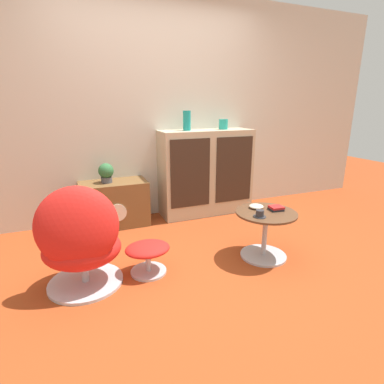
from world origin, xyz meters
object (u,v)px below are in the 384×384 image
ottoman (148,252)px  vase_leftmost (187,121)px  tv_console (115,204)px  bowl (256,206)px  book_stack (276,208)px  vase_inner_left (223,124)px  coffee_table (265,231)px  sideboard (206,172)px  teacup (260,214)px  potted_plant (106,172)px  egg_chair (80,240)px

ottoman → vase_leftmost: size_ratio=1.61×
tv_console → bowl: tv_console is taller
book_stack → bowl: (-0.14, 0.11, -0.00)m
vase_inner_left → bowl: vase_inner_left is taller
coffee_table → tv_console: bearing=131.8°
sideboard → teacup: sideboard is taller
coffee_table → potted_plant: size_ratio=2.49×
potted_plant → book_stack: size_ratio=1.67×
ottoman → vase_inner_left: 1.97m
tv_console → coffee_table: (1.16, -1.29, 0.00)m
tv_console → sideboard: bearing=-0.0°
coffee_table → teacup: bearing=-147.5°
sideboard → tv_console: sideboard is taller
potted_plant → vase_inner_left: bearing=0.1°
tv_console → coffee_table: bearing=-48.2°
tv_console → vase_inner_left: 1.63m
sideboard → vase_inner_left: (0.23, 0.00, 0.59)m
potted_plant → teacup: bearing=-51.4°
vase_inner_left → potted_plant: 1.53m
egg_chair → vase_leftmost: size_ratio=3.66×
tv_console → teacup: (1.03, -1.37, 0.21)m
egg_chair → vase_inner_left: (1.79, 1.19, 0.72)m
book_stack → sideboard: bearing=94.9°
teacup → book_stack: size_ratio=0.84×
egg_chair → coffee_table: size_ratio=1.54×
ottoman → potted_plant: bearing=98.0°
vase_leftmost → bowl: size_ratio=1.74×
tv_console → vase_inner_left: size_ratio=5.99×
sideboard → coffee_table: (0.00, -1.29, -0.27)m
coffee_table → book_stack: (0.11, 0.01, 0.20)m
vase_leftmost → potted_plant: size_ratio=1.05×
egg_chair → vase_leftmost: bearing=42.2°
vase_inner_left → teacup: 1.56m
book_stack → potted_plant: bearing=136.0°
bowl → teacup: bearing=-116.4°
potted_plant → vase_leftmost: bearing=0.2°
egg_chair → bowl: 1.54m
sideboard → vase_leftmost: size_ratio=5.06×
egg_chair → potted_plant: egg_chair is taller
sideboard → ottoman: (-1.06, -1.16, -0.34)m
teacup → vase_inner_left: bearing=75.5°
egg_chair → coffee_table: (1.56, -0.11, -0.14)m
vase_inner_left → bowl: size_ratio=0.95×
ottoman → sideboard: bearing=47.7°
vase_leftmost → teacup: vase_leftmost is taller
sideboard → potted_plant: bearing=180.0°
tv_console → ottoman: bearing=-85.2°
tv_console → bowl: size_ratio=5.66×
teacup → bowl: (0.10, 0.20, -0.01)m
vase_inner_left → potted_plant: (-1.45, -0.00, -0.49)m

